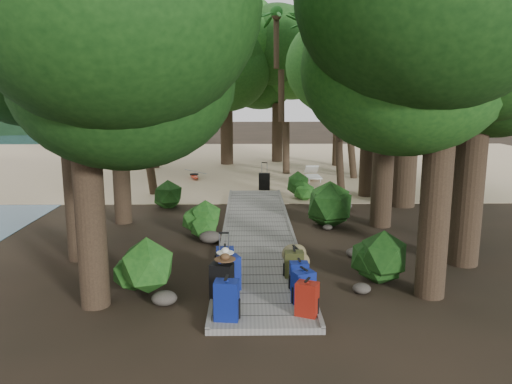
{
  "coord_description": "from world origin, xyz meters",
  "views": [
    {
      "loc": [
        -0.29,
        -12.63,
        3.93
      ],
      "look_at": [
        -0.03,
        2.23,
        1.0
      ],
      "focal_mm": 35.0,
      "sensor_mm": 36.0,
      "label": 1
    }
  ],
  "objects_px": {
    "suitcase_on_boardwalk": "(224,267)",
    "backpack_left_a": "(227,298)",
    "backpack_right_b": "(304,286)",
    "lone_suitcase_on_sand": "(264,181)",
    "backpack_left_b": "(222,279)",
    "backpack_left_c": "(229,271)",
    "backpack_left_d": "(225,258)",
    "backpack_right_a": "(307,297)",
    "sun_lounger": "(313,174)",
    "duffel_right_khaki": "(295,258)",
    "kayak": "(194,175)",
    "backpack_right_c": "(299,274)",
    "backpack_right_d": "(294,263)"
  },
  "relations": [
    {
      "from": "backpack_left_b",
      "to": "backpack_left_c",
      "type": "height_order",
      "value": "backpack_left_b"
    },
    {
      "from": "backpack_left_b",
      "to": "backpack_left_d",
      "type": "bearing_deg",
      "value": 104.65
    },
    {
      "from": "backpack_left_a",
      "to": "backpack_left_d",
      "type": "xyz_separation_m",
      "value": [
        -0.13,
        2.4,
        -0.09
      ]
    },
    {
      "from": "backpack_left_d",
      "to": "kayak",
      "type": "bearing_deg",
      "value": 95.9
    },
    {
      "from": "sun_lounger",
      "to": "backpack_right_c",
      "type": "bearing_deg",
      "value": -100.03
    },
    {
      "from": "backpack_right_a",
      "to": "sun_lounger",
      "type": "distance_m",
      "value": 14.52
    },
    {
      "from": "backpack_left_b",
      "to": "backpack_right_a",
      "type": "relative_size",
      "value": 1.14
    },
    {
      "from": "backpack_left_c",
      "to": "lone_suitcase_on_sand",
      "type": "height_order",
      "value": "backpack_left_c"
    },
    {
      "from": "backpack_right_a",
      "to": "kayak",
      "type": "distance_m",
      "value": 15.47
    },
    {
      "from": "backpack_right_b",
      "to": "backpack_left_b",
      "type": "bearing_deg",
      "value": 146.79
    },
    {
      "from": "backpack_left_c",
      "to": "backpack_left_d",
      "type": "distance_m",
      "value": 1.07
    },
    {
      "from": "kayak",
      "to": "backpack_right_b",
      "type": "bearing_deg",
      "value": -90.55
    },
    {
      "from": "backpack_left_d",
      "to": "lone_suitcase_on_sand",
      "type": "bearing_deg",
      "value": 80.08
    },
    {
      "from": "duffel_right_khaki",
      "to": "kayak",
      "type": "height_order",
      "value": "duffel_right_khaki"
    },
    {
      "from": "backpack_right_d",
      "to": "backpack_left_d",
      "type": "bearing_deg",
      "value": 167.14
    },
    {
      "from": "backpack_left_b",
      "to": "backpack_right_a",
      "type": "height_order",
      "value": "backpack_left_b"
    },
    {
      "from": "backpack_left_a",
      "to": "backpack_left_b",
      "type": "xyz_separation_m",
      "value": [
        -0.13,
        0.9,
        -0.0
      ]
    },
    {
      "from": "backpack_left_c",
      "to": "duffel_right_khaki",
      "type": "xyz_separation_m",
      "value": [
        1.44,
        1.28,
        -0.16
      ]
    },
    {
      "from": "duffel_right_khaki",
      "to": "lone_suitcase_on_sand",
      "type": "height_order",
      "value": "lone_suitcase_on_sand"
    },
    {
      "from": "backpack_left_d",
      "to": "backpack_right_a",
      "type": "height_order",
      "value": "backpack_right_a"
    },
    {
      "from": "backpack_right_b",
      "to": "lone_suitcase_on_sand",
      "type": "relative_size",
      "value": 0.99
    },
    {
      "from": "backpack_left_d",
      "to": "sun_lounger",
      "type": "distance_m",
      "value": 12.62
    },
    {
      "from": "backpack_left_d",
      "to": "backpack_right_b",
      "type": "relative_size",
      "value": 0.85
    },
    {
      "from": "backpack_right_a",
      "to": "backpack_right_c",
      "type": "distance_m",
      "value": 1.2
    },
    {
      "from": "backpack_right_a",
      "to": "backpack_right_b",
      "type": "xyz_separation_m",
      "value": [
        -0.01,
        0.49,
        0.01
      ]
    },
    {
      "from": "backpack_left_c",
      "to": "kayak",
      "type": "height_order",
      "value": "backpack_left_c"
    },
    {
      "from": "backpack_left_c",
      "to": "backpack_right_a",
      "type": "distance_m",
      "value": 1.84
    },
    {
      "from": "duffel_right_khaki",
      "to": "backpack_right_b",
      "type": "bearing_deg",
      "value": -104.53
    },
    {
      "from": "backpack_left_b",
      "to": "duffel_right_khaki",
      "type": "bearing_deg",
      "value": 62.18
    },
    {
      "from": "suitcase_on_boardwalk",
      "to": "backpack_right_a",
      "type": "bearing_deg",
      "value": -52.14
    },
    {
      "from": "backpack_right_c",
      "to": "duffel_right_khaki",
      "type": "bearing_deg",
      "value": 85.0
    },
    {
      "from": "backpack_right_a",
      "to": "lone_suitcase_on_sand",
      "type": "height_order",
      "value": "backpack_right_a"
    },
    {
      "from": "lone_suitcase_on_sand",
      "to": "backpack_left_b",
      "type": "bearing_deg",
      "value": -87.95
    },
    {
      "from": "suitcase_on_boardwalk",
      "to": "backpack_left_a",
      "type": "bearing_deg",
      "value": -90.04
    },
    {
      "from": "backpack_left_d",
      "to": "backpack_right_a",
      "type": "distance_m",
      "value": 2.72
    },
    {
      "from": "duffel_right_khaki",
      "to": "lone_suitcase_on_sand",
      "type": "distance_m",
      "value": 9.73
    },
    {
      "from": "suitcase_on_boardwalk",
      "to": "backpack_left_b",
      "type": "bearing_deg",
      "value": -94.06
    },
    {
      "from": "backpack_left_a",
      "to": "backpack_left_c",
      "type": "relative_size",
      "value": 1.01
    },
    {
      "from": "backpack_left_c",
      "to": "sun_lounger",
      "type": "relative_size",
      "value": 0.4
    },
    {
      "from": "backpack_left_d",
      "to": "backpack_right_a",
      "type": "xyz_separation_m",
      "value": [
        1.53,
        -2.26,
        0.04
      ]
    },
    {
      "from": "sun_lounger",
      "to": "lone_suitcase_on_sand",
      "type": "bearing_deg",
      "value": -138.13
    },
    {
      "from": "backpack_left_b",
      "to": "sun_lounger",
      "type": "distance_m",
      "value": 14.07
    },
    {
      "from": "backpack_right_b",
      "to": "lone_suitcase_on_sand",
      "type": "height_order",
      "value": "backpack_right_b"
    },
    {
      "from": "duffel_right_khaki",
      "to": "kayak",
      "type": "distance_m",
      "value": 13.09
    },
    {
      "from": "backpack_left_b",
      "to": "backpack_left_d",
      "type": "xyz_separation_m",
      "value": [
        -0.01,
        1.5,
        -0.09
      ]
    },
    {
      "from": "backpack_left_a",
      "to": "duffel_right_khaki",
      "type": "relative_size",
      "value": 1.17
    },
    {
      "from": "backpack_left_a",
      "to": "kayak",
      "type": "relative_size",
      "value": 0.26
    },
    {
      "from": "backpack_right_a",
      "to": "duffel_right_khaki",
      "type": "height_order",
      "value": "backpack_right_a"
    },
    {
      "from": "backpack_right_c",
      "to": "suitcase_on_boardwalk",
      "type": "relative_size",
      "value": 1.06
    },
    {
      "from": "kayak",
      "to": "sun_lounger",
      "type": "height_order",
      "value": "sun_lounger"
    }
  ]
}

